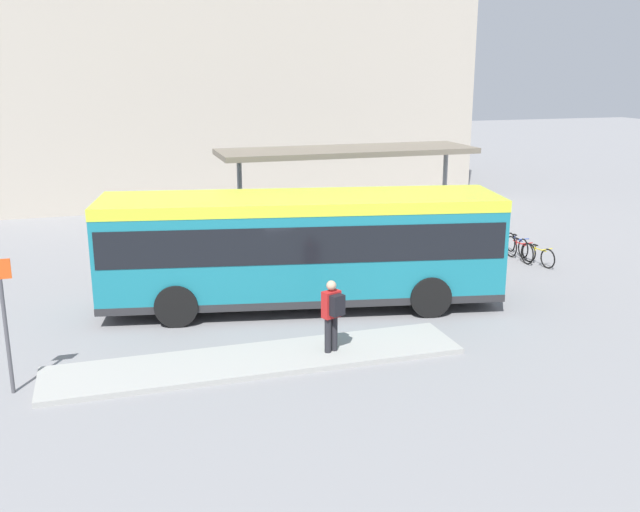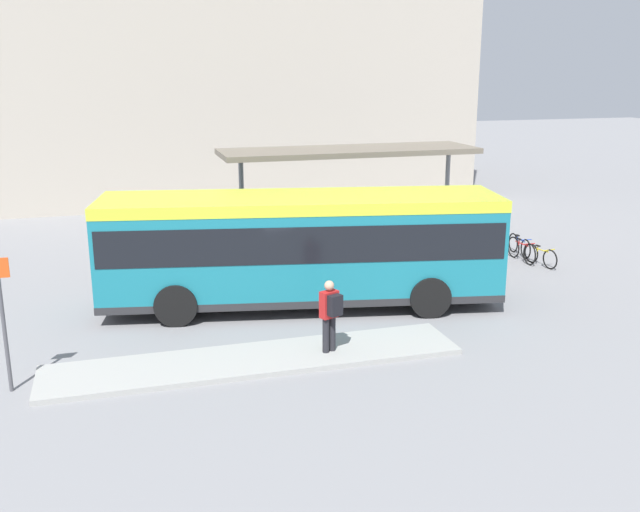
% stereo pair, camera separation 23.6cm
% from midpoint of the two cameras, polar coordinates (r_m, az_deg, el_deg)
% --- Properties ---
extents(ground_plane, '(120.00, 120.00, 0.00)m').
position_cam_midpoint_polar(ground_plane, '(19.70, -1.82, -4.00)').
color(ground_plane, gray).
extents(curb_island, '(9.27, 1.80, 0.12)m').
position_cam_midpoint_polar(curb_island, '(16.10, -5.43, -8.28)').
color(curb_island, '#9E9E99').
rests_on(curb_island, ground_plane).
extents(city_bus, '(10.90, 4.54, 3.07)m').
position_cam_midpoint_polar(city_bus, '(19.19, -1.84, 1.08)').
color(city_bus, '#197284').
rests_on(city_bus, ground_plane).
extents(pedestrian_waiting, '(0.49, 0.52, 1.68)m').
position_cam_midpoint_polar(pedestrian_waiting, '(15.97, 0.58, -4.47)').
color(pedestrian_waiting, '#232328').
rests_on(pedestrian_waiting, curb_island).
extents(bicycle_yellow, '(0.48, 1.53, 0.67)m').
position_cam_midpoint_polar(bicycle_yellow, '(24.64, 16.80, 0.07)').
color(bicycle_yellow, black).
rests_on(bicycle_yellow, ground_plane).
extents(bicycle_red, '(0.48, 1.74, 0.75)m').
position_cam_midpoint_polar(bicycle_red, '(25.03, 15.37, 0.50)').
color(bicycle_red, black).
rests_on(bicycle_red, ground_plane).
extents(bicycle_blue, '(0.48, 1.61, 0.70)m').
position_cam_midpoint_polar(bicycle_blue, '(25.79, 15.21, 0.87)').
color(bicycle_blue, black).
rests_on(bicycle_blue, ground_plane).
extents(station_shelter, '(8.64, 2.54, 3.73)m').
position_cam_midpoint_polar(station_shelter, '(24.11, 1.90, 8.20)').
color(station_shelter, '#706656').
rests_on(station_shelter, ground_plane).
extents(platform_sign, '(0.44, 0.08, 2.80)m').
position_cam_midpoint_polar(platform_sign, '(15.43, -24.30, -4.70)').
color(platform_sign, '#4C4C51').
rests_on(platform_sign, ground_plane).
extents(station_building, '(24.93, 10.85, 12.26)m').
position_cam_midpoint_polar(station_building, '(38.49, -9.17, 14.38)').
color(station_building, '#B2A899').
rests_on(station_building, ground_plane).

